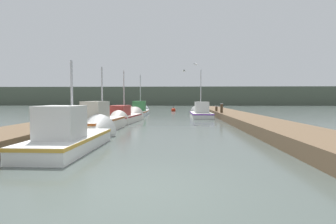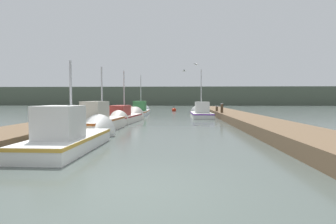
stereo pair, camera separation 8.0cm
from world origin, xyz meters
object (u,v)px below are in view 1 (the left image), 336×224
(fishing_boat_3, at_px, (200,113))
(channel_buoy, at_px, (173,110))
(fishing_boat_0, at_px, (78,135))
(mooring_piling_1, at_px, (216,111))
(fishing_boat_4, at_px, (141,110))
(seagull_1, at_px, (196,64))
(mooring_piling_3, at_px, (128,111))
(fishing_boat_1, at_px, (103,121))
(mooring_piling_0, at_px, (222,111))
(mooring_piling_2, at_px, (87,119))
(seagull_lead, at_px, (184,71))
(fishing_boat_2, at_px, (126,117))

(fishing_boat_3, xyz_separation_m, channel_buoy, (-2.70, 11.06, -0.23))
(fishing_boat_0, relative_size, mooring_piling_1, 5.28)
(fishing_boat_4, bearing_deg, seagull_1, -48.02)
(mooring_piling_3, relative_size, seagull_1, 2.19)
(fishing_boat_0, relative_size, channel_buoy, 5.09)
(fishing_boat_1, height_order, seagull_1, seagull_1)
(fishing_boat_1, relative_size, fishing_boat_3, 1.09)
(mooring_piling_0, bearing_deg, mooring_piling_2, -136.29)
(channel_buoy, relative_size, seagull_1, 2.20)
(fishing_boat_0, xyz_separation_m, mooring_piling_3, (-1.25, 15.84, 0.13))
(fishing_boat_4, bearing_deg, mooring_piling_0, -39.85)
(mooring_piling_0, bearing_deg, seagull_lead, -135.39)
(fishing_boat_2, distance_m, fishing_boat_3, 7.77)
(fishing_boat_4, distance_m, mooring_piling_1, 8.38)
(mooring_piling_2, xyz_separation_m, channel_buoy, (4.29, 21.35, -0.45))
(fishing_boat_4, xyz_separation_m, mooring_piling_1, (7.66, -3.40, 0.08))
(mooring_piling_2, bearing_deg, mooring_piling_3, 89.68)
(seagull_1, bearing_deg, fishing_boat_1, 14.46)
(fishing_boat_3, height_order, channel_buoy, fishing_boat_3)
(fishing_boat_4, height_order, mooring_piling_3, fishing_boat_4)
(mooring_piling_1, xyz_separation_m, seagull_1, (-2.10, -2.37, 4.08))
(fishing_boat_1, height_order, fishing_boat_4, fishing_boat_4)
(seagull_lead, bearing_deg, fishing_boat_2, -88.91)
(fishing_boat_4, distance_m, seagull_1, 9.03)
(fishing_boat_3, relative_size, seagull_lead, 9.66)
(fishing_boat_0, bearing_deg, mooring_piling_3, 95.15)
(mooring_piling_1, bearing_deg, seagull_lead, -118.70)
(mooring_piling_0, bearing_deg, fishing_boat_2, -158.96)
(fishing_boat_1, height_order, seagull_lead, seagull_lead)
(mooring_piling_1, relative_size, seagull_lead, 1.86)
(fishing_boat_2, bearing_deg, mooring_piling_1, 41.91)
(channel_buoy, bearing_deg, seagull_1, -80.59)
(fishing_boat_0, bearing_deg, fishing_boat_3, 69.92)
(fishing_boat_0, xyz_separation_m, seagull_lead, (4.05, 9.72, 3.31))
(fishing_boat_2, distance_m, seagull_lead, 5.47)
(mooring_piling_1, height_order, seagull_1, seagull_1)
(fishing_boat_2, relative_size, mooring_piling_2, 4.75)
(mooring_piling_0, xyz_separation_m, channel_buoy, (-4.30, 13.14, -0.49))
(mooring_piling_1, xyz_separation_m, mooring_piling_3, (-8.46, 0.34, 0.02))
(fishing_boat_0, relative_size, mooring_piling_3, 5.12)
(mooring_piling_2, bearing_deg, seagull_1, 52.71)
(mooring_piling_0, relative_size, mooring_piling_1, 1.26)
(fishing_boat_1, xyz_separation_m, fishing_boat_2, (0.15, 5.26, -0.10))
(mooring_piling_1, bearing_deg, mooring_piling_2, -128.27)
(fishing_boat_4, bearing_deg, mooring_piling_2, -95.45)
(seagull_lead, height_order, seagull_1, seagull_1)
(seagull_lead, bearing_deg, fishing_boat_3, 167.57)
(mooring_piling_1, bearing_deg, fishing_boat_4, 156.06)
(fishing_boat_1, xyz_separation_m, seagull_lead, (4.49, 4.99, 3.22))
(fishing_boat_4, relative_size, mooring_piling_0, 4.67)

